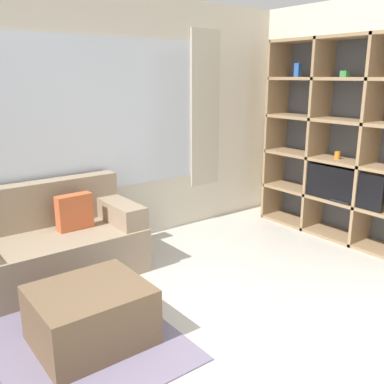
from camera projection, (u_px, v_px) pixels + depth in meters
name	position (u px, v px, depth m)	size (l,w,h in m)	color
wall_back	(70.00, 127.00, 4.35)	(6.89, 0.11, 2.70)	beige
wall_right	(357.00, 121.00, 4.94)	(0.07, 4.01, 2.70)	beige
shelving_unit	(345.00, 142.00, 4.88)	(0.42, 2.03, 2.28)	#515660
couch_main	(46.00, 246.00, 3.99)	(1.71, 0.83, 0.87)	gray
ottoman	(91.00, 315.00, 3.03)	(0.77, 0.68, 0.43)	brown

